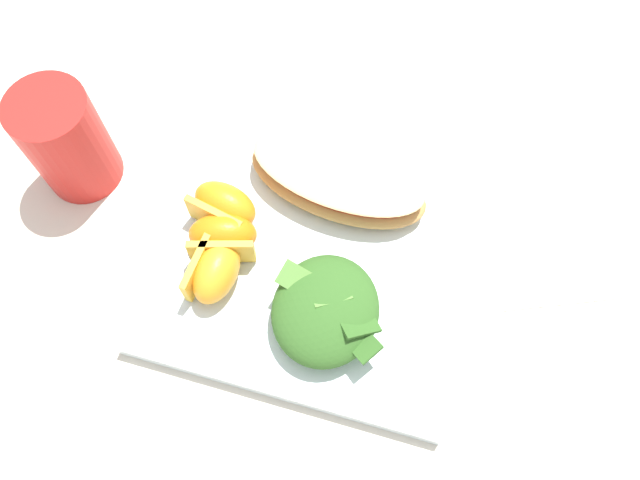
% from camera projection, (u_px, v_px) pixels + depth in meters
% --- Properties ---
extents(ground, '(3.00, 3.00, 0.00)m').
position_uv_depth(ground, '(320.00, 251.00, 0.60)').
color(ground, beige).
extents(white_plate, '(0.28, 0.28, 0.02)m').
position_uv_depth(white_plate, '(320.00, 248.00, 0.59)').
color(white_plate, silver).
rests_on(white_plate, ground).
extents(cheesy_pizza_bread, '(0.10, 0.18, 0.04)m').
position_uv_depth(cheesy_pizza_bread, '(335.00, 178.00, 0.59)').
color(cheesy_pizza_bread, tan).
rests_on(cheesy_pizza_bread, white_plate).
extents(green_salad_pile, '(0.10, 0.10, 0.04)m').
position_uv_depth(green_salad_pile, '(326.00, 310.00, 0.54)').
color(green_salad_pile, '#336023').
rests_on(green_salad_pile, white_plate).
extents(orange_wedge_front, '(0.05, 0.07, 0.04)m').
position_uv_depth(orange_wedge_front, '(224.00, 206.00, 0.58)').
color(orange_wedge_front, orange).
rests_on(orange_wedge_front, white_plate).
extents(orange_wedge_middle, '(0.05, 0.07, 0.04)m').
position_uv_depth(orange_wedge_middle, '(223.00, 237.00, 0.56)').
color(orange_wedge_middle, orange).
rests_on(orange_wedge_middle, white_plate).
extents(orange_wedge_rear, '(0.06, 0.04, 0.04)m').
position_uv_depth(orange_wedge_rear, '(215.00, 271.00, 0.55)').
color(orange_wedge_rear, orange).
rests_on(orange_wedge_rear, white_plate).
extents(paper_napkin, '(0.14, 0.14, 0.00)m').
position_uv_depth(paper_napkin, '(549.00, 248.00, 0.60)').
color(paper_napkin, white).
rests_on(paper_napkin, ground).
extents(drinking_red_cup, '(0.07, 0.07, 0.11)m').
position_uv_depth(drinking_red_cup, '(67.00, 141.00, 0.58)').
color(drinking_red_cup, red).
rests_on(drinking_red_cup, ground).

